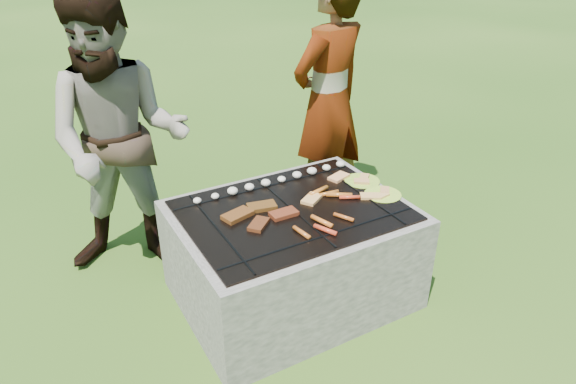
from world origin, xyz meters
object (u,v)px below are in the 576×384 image
(fire_pit, at_px, (292,257))
(plate_near, at_px, (383,195))
(cook, at_px, (329,102))
(plate_far, at_px, (362,181))
(bystander, at_px, (120,141))

(fire_pit, distance_m, plate_near, 0.66)
(plate_near, bearing_deg, cook, 78.84)
(plate_far, relative_size, bystander, 0.13)
(fire_pit, bearing_deg, plate_near, -10.96)
(plate_far, bearing_deg, plate_near, -89.75)
(bystander, bearing_deg, plate_near, -10.36)
(plate_near, bearing_deg, bystander, 144.47)
(cook, relative_size, bystander, 1.03)
(bystander, bearing_deg, fire_pit, -22.96)
(cook, xyz_separation_m, bystander, (-1.46, 0.06, -0.02))
(cook, bearing_deg, plate_far, 59.94)
(cook, bearing_deg, fire_pit, 30.41)
(fire_pit, xyz_separation_m, cook, (0.73, 0.76, 0.62))
(plate_far, xyz_separation_m, cook, (0.17, 0.66, 0.30))
(cook, bearing_deg, bystander, -17.71)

